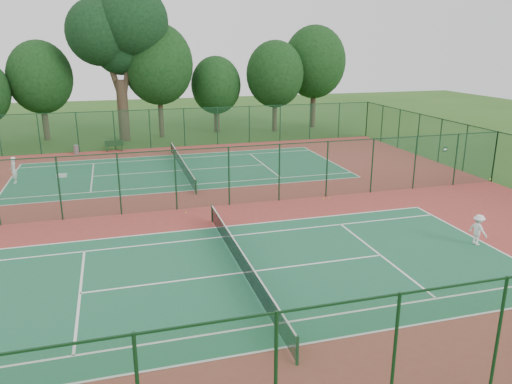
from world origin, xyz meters
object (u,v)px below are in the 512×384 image
player_near (478,230)px  player_far (14,170)px  kit_bag (62,176)px  bench (114,146)px  big_tree (118,31)px  trash_bin (76,150)px

player_near → player_far: bearing=39.2°
kit_bag → bench: bearing=67.9°
kit_bag → big_tree: size_ratio=0.05×
trash_bin → bench: bearing=5.5°
big_tree → player_near: bearing=-64.9°
trash_bin → bench: (3.15, 0.30, 0.11)m
bench → big_tree: bearing=78.9°
player_far → bench: (6.65, 8.85, -0.40)m
player_far → bench: size_ratio=1.12×
player_far → player_near: bearing=43.7°
player_far → big_tree: big_tree is taller
big_tree → trash_bin: bearing=-127.9°
player_near → kit_bag: size_ratio=2.17×
player_near → bench: size_ratio=0.93×
trash_bin → big_tree: (4.35, 5.57, 9.76)m
player_near → big_tree: size_ratio=0.10×
player_near → big_tree: bearing=12.3°
player_far → trash_bin: 9.25m
player_far → bench: bearing=134.7°
player_far → kit_bag: player_far is taller
bench → kit_bag: bearing=-112.9°
player_far → kit_bag: size_ratio=2.61×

